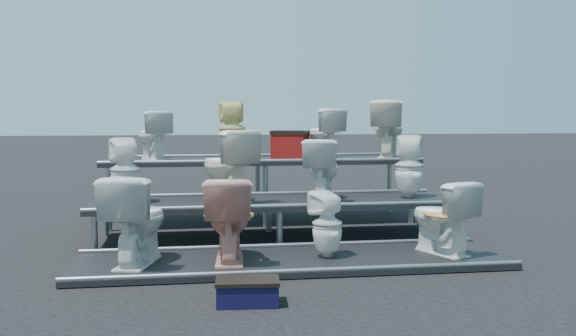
{
  "coord_description": "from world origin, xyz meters",
  "views": [
    {
      "loc": [
        -0.98,
        -7.41,
        1.46
      ],
      "look_at": [
        0.18,
        0.1,
        0.83
      ],
      "focal_mm": 40.0,
      "sensor_mm": 36.0,
      "label": 1
    }
  ],
  "objects": [
    {
      "name": "toilet_7",
      "position": [
        1.65,
        0.0,
        0.84
      ],
      "size": [
        0.44,
        0.44,
        0.76
      ],
      "primitive_type": "imported",
      "rotation": [
        0.0,
        0.0,
        2.82
      ],
      "color": "white",
      "rests_on": "tier_mid"
    },
    {
      "name": "toilet_10",
      "position": [
        0.88,
        1.3,
        1.2
      ],
      "size": [
        0.53,
        0.74,
        0.69
      ],
      "primitive_type": "imported",
      "rotation": [
        0.0,
        0.0,
        3.38
      ],
      "color": "white",
      "rests_on": "tier_back"
    },
    {
      "name": "tier_back",
      "position": [
        0.0,
        1.3,
        0.43
      ],
      "size": [
        4.2,
        1.2,
        0.86
      ],
      "primitive_type": "cube",
      "color": "black",
      "rests_on": "ground"
    },
    {
      "name": "toilet_1",
      "position": [
        -0.62,
        -1.3,
        0.47
      ],
      "size": [
        0.52,
        0.83,
        0.81
      ],
      "primitive_type": "imported",
      "rotation": [
        0.0,
        0.0,
        3.06
      ],
      "color": "#E89D8D",
      "rests_on": "tier_front"
    },
    {
      "name": "step_stool",
      "position": [
        -0.55,
        -2.57,
        0.08
      ],
      "size": [
        0.49,
        0.32,
        0.17
      ],
      "primitive_type": "cube",
      "rotation": [
        0.0,
        0.0,
        -0.09
      ],
      "color": "black",
      "rests_on": "ground"
    },
    {
      "name": "toilet_2",
      "position": [
        0.36,
        -1.3,
        0.39
      ],
      "size": [
        0.39,
        0.39,
        0.66
      ],
      "primitive_type": "imported",
      "rotation": [
        0.0,
        0.0,
        3.54
      ],
      "color": "white",
      "rests_on": "tier_front"
    },
    {
      "name": "toilet_3",
      "position": [
        1.54,
        -1.3,
        0.43
      ],
      "size": [
        0.64,
        0.83,
        0.74
      ],
      "primitive_type": "imported",
      "rotation": [
        0.0,
        0.0,
        3.49
      ],
      "color": "white",
      "rests_on": "tier_front"
    },
    {
      "name": "toilet_9",
      "position": [
        -0.4,
        1.3,
        1.26
      ],
      "size": [
        0.37,
        0.37,
        0.8
      ],
      "primitive_type": "imported",
      "rotation": [
        0.0,
        0.0,
        3.13
      ],
      "color": "#DFD685",
      "rests_on": "tier_back"
    },
    {
      "name": "toilet_0",
      "position": [
        -1.48,
        -1.3,
        0.48
      ],
      "size": [
        0.67,
        0.92,
        0.84
      ],
      "primitive_type": "imported",
      "rotation": [
        0.0,
        0.0,
        2.87
      ],
      "color": "white",
      "rests_on": "tier_front"
    },
    {
      "name": "tier_front",
      "position": [
        0.0,
        -1.3,
        0.03
      ],
      "size": [
        4.2,
        1.2,
        0.06
      ],
      "primitive_type": "cube",
      "color": "black",
      "rests_on": "ground"
    },
    {
      "name": "ground",
      "position": [
        0.0,
        0.0,
        0.0
      ],
      "size": [
        80.0,
        80.0,
        0.0
      ],
      "primitive_type": "plane",
      "color": "black",
      "rests_on": "ground"
    },
    {
      "name": "tier_mid",
      "position": [
        0.0,
        0.0,
        0.23
      ],
      "size": [
        4.2,
        1.2,
        0.46
      ],
      "primitive_type": "cube",
      "color": "black",
      "rests_on": "ground"
    },
    {
      "name": "toilet_5",
      "position": [
        -0.55,
        0.0,
        0.88
      ],
      "size": [
        0.77,
        0.94,
        0.83
      ],
      "primitive_type": "imported",
      "rotation": [
        0.0,
        0.0,
        3.58
      ],
      "color": "white",
      "rests_on": "tier_mid"
    },
    {
      "name": "red_crate",
      "position": [
        0.42,
        1.41,
        1.03
      ],
      "size": [
        0.57,
        0.52,
        0.33
      ],
      "primitive_type": "cube",
      "rotation": [
        0.0,
        0.0,
        -0.39
      ],
      "color": "maroon",
      "rests_on": "tier_back"
    },
    {
      "name": "toilet_6",
      "position": [
        0.58,
        0.0,
        0.82
      ],
      "size": [
        0.6,
        0.8,
        0.72
      ],
      "primitive_type": "imported",
      "rotation": [
        0.0,
        0.0,
        2.83
      ],
      "color": "white",
      "rests_on": "tier_mid"
    },
    {
      "name": "toilet_4",
      "position": [
        -1.69,
        0.0,
        0.83
      ],
      "size": [
        0.41,
        0.41,
        0.75
      ],
      "primitive_type": "imported",
      "rotation": [
        0.0,
        0.0,
        3.39
      ],
      "color": "white",
      "rests_on": "tier_mid"
    },
    {
      "name": "toilet_11",
      "position": [
        1.79,
        1.3,
        1.26
      ],
      "size": [
        0.71,
        0.9,
        0.8
      ],
      "primitive_type": "imported",
      "rotation": [
        0.0,
        0.0,
        2.75
      ],
      "color": "white",
      "rests_on": "tier_back"
    },
    {
      "name": "toilet_8",
      "position": [
        -1.45,
        1.3,
        1.19
      ],
      "size": [
        0.57,
        0.73,
        0.65
      ],
      "primitive_type": "imported",
      "rotation": [
        0.0,
        0.0,
        3.52
      ],
      "color": "white",
      "rests_on": "tier_back"
    }
  ]
}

